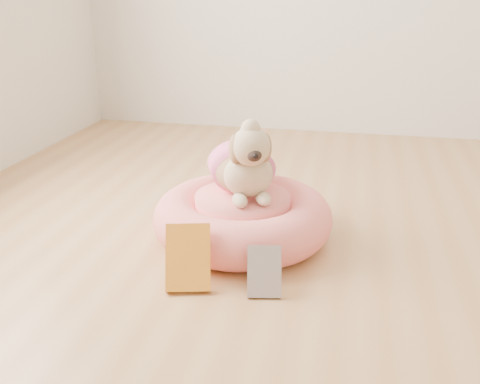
% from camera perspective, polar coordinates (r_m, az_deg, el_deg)
% --- Properties ---
extents(floor, '(4.50, 4.50, 0.00)m').
position_cam_1_polar(floor, '(1.70, 15.11, -13.46)').
color(floor, '#B9824D').
rests_on(floor, ground).
extents(pet_bed, '(0.71, 0.71, 0.18)m').
position_cam_1_polar(pet_bed, '(2.12, 0.28, -2.72)').
color(pet_bed, '#FF636F').
rests_on(pet_bed, floor).
extents(dog, '(0.46, 0.53, 0.33)m').
position_cam_1_polar(dog, '(2.07, 0.40, 4.28)').
color(dog, brown).
rests_on(dog, pet_bed).
extents(book_yellow, '(0.18, 0.17, 0.21)m').
position_cam_1_polar(book_yellow, '(1.80, -5.56, -6.96)').
color(book_yellow, yellow).
rests_on(book_yellow, floor).
extents(book_white, '(0.13, 0.11, 0.16)m').
position_cam_1_polar(book_white, '(1.76, 2.60, -8.44)').
color(book_white, white).
rests_on(book_white, floor).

